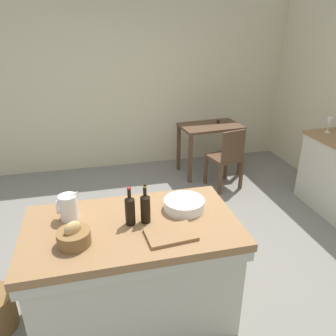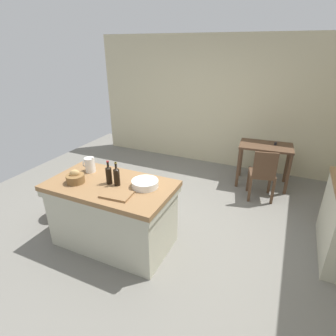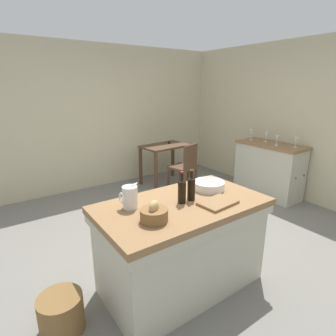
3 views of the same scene
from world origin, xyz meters
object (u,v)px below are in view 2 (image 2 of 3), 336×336
wooden_chair (263,173)px  writing_desk (265,152)px  wine_bottle_amber (109,174)px  cutting_board (117,195)px  wine_bottle_dark (117,176)px  pitcher (90,165)px  island_table (113,212)px  wash_bowl (145,183)px  bread_basket (75,178)px  wicker_hamper (59,208)px

wooden_chair → writing_desk: bearing=94.8°
wooden_chair → wine_bottle_amber: bearing=-129.3°
cutting_board → wine_bottle_dark: 0.27m
wooden_chair → pitcher: pitcher is taller
island_table → writing_desk: bearing=58.6°
wash_bowl → bread_basket: bread_basket is taller
island_table → wooden_chair: bearing=50.8°
wooden_chair → wash_bowl: 2.21m
writing_desk → pitcher: pitcher is taller
wash_bowl → wine_bottle_dark: size_ratio=1.07×
wooden_chair → bread_basket: bread_basket is taller
writing_desk → wash_bowl: size_ratio=3.01×
wine_bottle_dark → wicker_hamper: 1.46m
wooden_chair → wicker_hamper: bearing=-145.9°
cutting_board → wine_bottle_amber: 0.34m
island_table → bread_basket: size_ratio=7.06×
wash_bowl → wine_bottle_amber: size_ratio=1.08×
pitcher → wine_bottle_amber: wine_bottle_amber is taller
pitcher → wine_bottle_amber: 0.46m
writing_desk → bread_basket: bearing=-125.9°
pitcher → bread_basket: 0.33m
island_table → pitcher: 0.68m
island_table → wash_bowl: size_ratio=4.88×
pitcher → wine_bottle_amber: (0.42, -0.17, 0.02)m
writing_desk → wooden_chair: bearing=-85.2°
wicker_hamper → wine_bottle_dark: bearing=-6.0°
island_table → wooden_chair: 2.50m
writing_desk → wine_bottle_amber: wine_bottle_amber is taller
pitcher → wicker_hamper: 1.05m
writing_desk → wash_bowl: wash_bowl is taller
island_table → wicker_hamper: size_ratio=4.41×
pitcher → cutting_board: size_ratio=0.71×
wicker_hamper → pitcher: bearing=3.7°
cutting_board → wine_bottle_amber: bearing=139.5°
wash_bowl → bread_basket: (-0.81, -0.25, 0.02)m
cutting_board → wine_bottle_dark: bearing=122.3°
wine_bottle_dark → bread_basket: bearing=-163.0°
cutting_board → wash_bowl: bearing=59.6°
cutting_board → wine_bottle_dark: wine_bottle_dark is taller
writing_desk → wine_bottle_dark: bearing=-119.7°
wicker_hamper → wooden_chair: bearing=34.1°
wine_bottle_dark → wine_bottle_amber: bearing=-178.7°
bread_basket → wine_bottle_amber: size_ratio=0.74×
wicker_hamper → cutting_board: bearing=-14.2°
wooden_chair → wicker_hamper: 3.24m
wash_bowl → wicker_hamper: 1.69m
writing_desk → cutting_board: bearing=-115.6°
wash_bowl → wicker_hamper: bearing=179.1°
island_table → bread_basket: bearing=-159.4°
island_table → wine_bottle_amber: 0.52m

